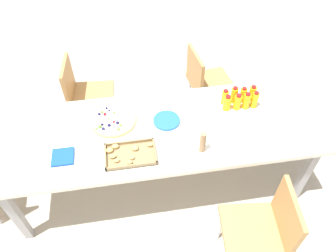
% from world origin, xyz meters
% --- Properties ---
extents(ground_plane, '(12.00, 12.00, 0.00)m').
position_xyz_m(ground_plane, '(0.00, 0.00, 0.00)').
color(ground_plane, '#B2A899').
extents(party_table, '(2.41, 0.83, 0.72)m').
position_xyz_m(party_table, '(0.00, 0.00, 0.66)').
color(party_table, silver).
rests_on(party_table, ground_plane).
extents(chair_near_right, '(0.43, 0.43, 0.83)m').
position_xyz_m(chair_near_right, '(0.62, -0.77, 0.50)').
color(chair_near_right, '#B7844C').
rests_on(chair_near_right, ground_plane).
extents(chair_near_left, '(0.45, 0.45, 0.83)m').
position_xyz_m(chair_near_left, '(-0.55, -0.76, 0.50)').
color(chair_near_left, '#B7844C').
rests_on(chair_near_left, ground_plane).
extents(chair_far_left, '(0.44, 0.44, 0.83)m').
position_xyz_m(chair_far_left, '(-0.58, 0.78, 0.50)').
color(chair_far_left, '#B7844C').
rests_on(chair_far_left, ground_plane).
extents(juice_bottle_0, '(0.06, 0.06, 0.15)m').
position_xyz_m(juice_bottle_0, '(-0.78, -0.20, 0.79)').
color(juice_bottle_0, '#FAAD14').
rests_on(juice_bottle_0, party_table).
extents(juice_bottle_1, '(0.05, 0.05, 0.14)m').
position_xyz_m(juice_bottle_1, '(-0.70, -0.20, 0.79)').
color(juice_bottle_1, '#F9AD14').
rests_on(juice_bottle_1, party_table).
extents(juice_bottle_2, '(0.05, 0.05, 0.15)m').
position_xyz_m(juice_bottle_2, '(-0.63, -0.20, 0.79)').
color(juice_bottle_2, '#F9AD14').
rests_on(juice_bottle_2, party_table).
extents(juice_bottle_3, '(0.05, 0.05, 0.13)m').
position_xyz_m(juice_bottle_3, '(-0.55, -0.20, 0.79)').
color(juice_bottle_3, '#F9AD14').
rests_on(juice_bottle_3, party_table).
extents(juice_bottle_4, '(0.05, 0.05, 0.15)m').
position_xyz_m(juice_bottle_4, '(-0.77, -0.12, 0.79)').
color(juice_bottle_4, '#FAAC14').
rests_on(juice_bottle_4, party_table).
extents(juice_bottle_5, '(0.06, 0.06, 0.15)m').
position_xyz_m(juice_bottle_5, '(-0.70, -0.12, 0.79)').
color(juice_bottle_5, '#F9AC14').
rests_on(juice_bottle_5, party_table).
extents(juice_bottle_6, '(0.06, 0.06, 0.14)m').
position_xyz_m(juice_bottle_6, '(-0.63, -0.12, 0.79)').
color(juice_bottle_6, '#F9AD14').
rests_on(juice_bottle_6, party_table).
extents(juice_bottle_7, '(0.06, 0.06, 0.14)m').
position_xyz_m(juice_bottle_7, '(-0.55, -0.13, 0.79)').
color(juice_bottle_7, '#F9AD14').
rests_on(juice_bottle_7, party_table).
extents(fruit_pizza, '(0.35, 0.35, 0.05)m').
position_xyz_m(fruit_pizza, '(0.35, -0.13, 0.74)').
color(fruit_pizza, tan).
rests_on(fruit_pizza, party_table).
extents(snack_tray, '(0.36, 0.22, 0.04)m').
position_xyz_m(snack_tray, '(0.25, 0.21, 0.74)').
color(snack_tray, olive).
rests_on(snack_tray, party_table).
extents(plate_stack, '(0.21, 0.21, 0.02)m').
position_xyz_m(plate_stack, '(-0.06, -0.07, 0.73)').
color(plate_stack, blue).
rests_on(plate_stack, party_table).
extents(napkin_stack, '(0.15, 0.15, 0.02)m').
position_xyz_m(napkin_stack, '(0.71, 0.16, 0.73)').
color(napkin_stack, '#194CA5').
rests_on(napkin_stack, party_table).
extents(cardboard_tube, '(0.04, 0.04, 0.18)m').
position_xyz_m(cardboard_tube, '(-0.26, 0.25, 0.81)').
color(cardboard_tube, '#9E7A56').
rests_on(cardboard_tube, party_table).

